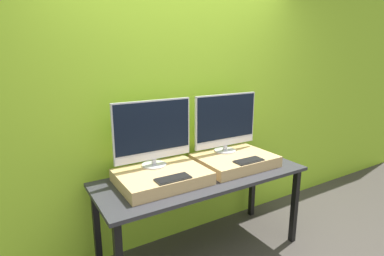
% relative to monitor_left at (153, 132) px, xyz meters
% --- Properties ---
extents(wall_back, '(8.00, 0.04, 2.60)m').
position_rel_monitor_left_xyz_m(wall_back, '(0.37, 0.24, 0.15)').
color(wall_back, '#9ED12D').
rests_on(wall_back, ground_plane).
extents(workbench, '(1.82, 0.70, 0.77)m').
position_rel_monitor_left_xyz_m(workbench, '(0.37, -0.18, -0.46)').
color(workbench, '#2D2D33').
rests_on(workbench, ground_plane).
extents(wooden_riser_left, '(0.69, 0.52, 0.10)m').
position_rel_monitor_left_xyz_m(wooden_riser_left, '(-0.00, -0.14, -0.33)').
color(wooden_riser_left, tan).
rests_on(wooden_riser_left, workbench).
extents(monitor_left, '(0.67, 0.21, 0.55)m').
position_rel_monitor_left_xyz_m(monitor_left, '(0.00, 0.00, 0.00)').
color(monitor_left, silver).
rests_on(monitor_left, wooden_riser_left).
extents(keyboard_left, '(0.27, 0.12, 0.01)m').
position_rel_monitor_left_xyz_m(keyboard_left, '(0.00, -0.34, -0.28)').
color(keyboard_left, '#2D2D2D').
rests_on(keyboard_left, wooden_riser_left).
extents(wooden_riser_right, '(0.69, 0.52, 0.10)m').
position_rel_monitor_left_xyz_m(wooden_riser_right, '(0.74, -0.14, -0.33)').
color(wooden_riser_right, tan).
rests_on(wooden_riser_right, workbench).
extents(monitor_right, '(0.67, 0.21, 0.55)m').
position_rel_monitor_left_xyz_m(monitor_right, '(0.74, 0.00, 0.00)').
color(monitor_right, silver).
rests_on(monitor_right, wooden_riser_right).
extents(keyboard_right, '(0.27, 0.12, 0.01)m').
position_rel_monitor_left_xyz_m(keyboard_right, '(0.74, -0.34, -0.28)').
color(keyboard_right, '#2D2D2D').
rests_on(keyboard_right, wooden_riser_right).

